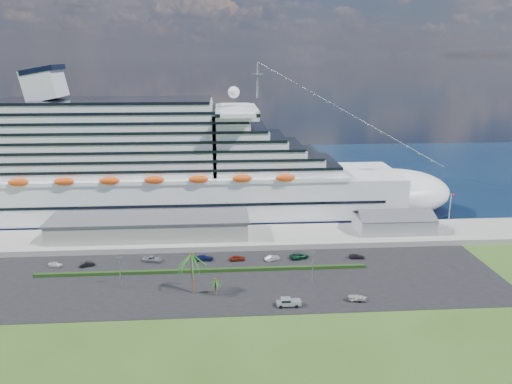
{
  "coord_description": "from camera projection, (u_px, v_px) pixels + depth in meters",
  "views": [
    {
      "loc": [
        -2.42,
        -107.34,
        55.95
      ],
      "look_at": [
        7.19,
        30.0,
        18.21
      ],
      "focal_mm": 35.0,
      "sensor_mm": 36.0,
      "label": 1
    }
  ],
  "objects": [
    {
      "name": "hedge",
      "position": [
        203.0,
        271.0,
        132.92
      ],
      "size": [
        88.0,
        1.1,
        0.9
      ],
      "primitive_type": "cube",
      "color": "black",
      "rests_on": "asphalt_lot"
    },
    {
      "name": "asphalt_lot",
      "position": [
        233.0,
        280.0,
        128.79
      ],
      "size": [
        140.0,
        38.0,
        0.12
      ],
      "primitive_type": "cube",
      "color": "black",
      "rests_on": "ground"
    },
    {
      "name": "lamp_post_right",
      "position": [
        313.0,
        263.0,
        125.85
      ],
      "size": [
        1.6,
        0.35,
        8.27
      ],
      "color": "gray",
      "rests_on": "asphalt_lot"
    },
    {
      "name": "parked_car_3",
      "position": [
        204.0,
        258.0,
        140.54
      ],
      "size": [
        5.35,
        2.22,
        1.55
      ],
      "primitive_type": "imported",
      "rotation": [
        0.0,
        0.0,
        1.56
      ],
      "color": "#151A49",
      "rests_on": "asphalt_lot"
    },
    {
      "name": "parked_car_2",
      "position": [
        152.0,
        259.0,
        139.74
      ],
      "size": [
        5.81,
        3.69,
        1.49
      ],
      "primitive_type": "imported",
      "rotation": [
        0.0,
        0.0,
        1.33
      ],
      "color": "gray",
      "rests_on": "asphalt_lot"
    },
    {
      "name": "wharf",
      "position": [
        231.0,
        237.0,
        156.47
      ],
      "size": [
        240.0,
        20.0,
        1.8
      ],
      "primitive_type": "cube",
      "color": "gray",
      "rests_on": "ground"
    },
    {
      "name": "ground",
      "position": [
        235.0,
        300.0,
        118.22
      ],
      "size": [
        420.0,
        420.0,
        0.0
      ],
      "primitive_type": "plane",
      "color": "#314E1A",
      "rests_on": "ground"
    },
    {
      "name": "parked_car_4",
      "position": [
        237.0,
        258.0,
        140.42
      ],
      "size": [
        4.57,
        2.25,
        1.5
      ],
      "primitive_type": "imported",
      "rotation": [
        0.0,
        0.0,
        1.68
      ],
      "color": "maroon",
      "rests_on": "asphalt_lot"
    },
    {
      "name": "palm_short",
      "position": [
        215.0,
        282.0,
        119.35
      ],
      "size": [
        3.53,
        3.53,
        4.56
      ],
      "color": "#47301E",
      "rests_on": "ground"
    },
    {
      "name": "parked_car_7",
      "position": [
        357.0,
        256.0,
        141.9
      ],
      "size": [
        4.61,
        2.26,
        1.29
      ],
      "primitive_type": "imported",
      "rotation": [
        0.0,
        0.0,
        1.47
      ],
      "color": "black",
      "rests_on": "asphalt_lot"
    },
    {
      "name": "lamp_post_left",
      "position": [
        120.0,
        269.0,
        122.62
      ],
      "size": [
        1.6,
        0.35,
        8.27
      ],
      "color": "gray",
      "rests_on": "asphalt_lot"
    },
    {
      "name": "flagpole",
      "position": [
        450.0,
        210.0,
        159.23
      ],
      "size": [
        1.08,
        0.16,
        12.0
      ],
      "color": "silver",
      "rests_on": "wharf"
    },
    {
      "name": "parked_car_5",
      "position": [
        272.0,
        258.0,
        140.53
      ],
      "size": [
        4.56,
        3.11,
        1.42
      ],
      "primitive_type": "imported",
      "rotation": [
        0.0,
        0.0,
        1.98
      ],
      "color": "#ABAFB2",
      "rests_on": "asphalt_lot"
    },
    {
      "name": "parked_car_1",
      "position": [
        87.0,
        264.0,
        136.49
      ],
      "size": [
        4.18,
        2.87,
        1.3
      ],
      "primitive_type": "imported",
      "rotation": [
        0.0,
        0.0,
        1.99
      ],
      "color": "black",
      "rests_on": "asphalt_lot"
    },
    {
      "name": "palm_tall",
      "position": [
        192.0,
        258.0,
        118.96
      ],
      "size": [
        8.82,
        8.82,
        11.13
      ],
      "color": "#47301E",
      "rests_on": "ground"
    },
    {
      "name": "cruise_ship",
      "position": [
        167.0,
        172.0,
        173.93
      ],
      "size": [
        191.0,
        38.0,
        54.0
      ],
      "color": "silver",
      "rests_on": "ground"
    },
    {
      "name": "terminal_building",
      "position": [
        150.0,
        227.0,
        153.7
      ],
      "size": [
        61.0,
        15.0,
        6.3
      ],
      "color": "gray",
      "rests_on": "wharf"
    },
    {
      "name": "parked_car_6",
      "position": [
        299.0,
        256.0,
        141.82
      ],
      "size": [
        5.93,
        4.03,
        1.51
      ],
      "primitive_type": "imported",
      "rotation": [
        0.0,
        0.0,
        1.88
      ],
      "color": "#0C321D",
      "rests_on": "asphalt_lot"
    },
    {
      "name": "port_shed",
      "position": [
        394.0,
        223.0,
        159.04
      ],
      "size": [
        24.0,
        12.31,
        7.37
      ],
      "color": "gray",
      "rests_on": "wharf"
    },
    {
      "name": "pickup_truck",
      "position": [
        288.0,
        302.0,
        114.66
      ],
      "size": [
        5.65,
        2.26,
        1.99
      ],
      "color": "black",
      "rests_on": "asphalt_lot"
    },
    {
      "name": "parked_car_0",
      "position": [
        55.0,
        264.0,
        136.37
      ],
      "size": [
        4.05,
        2.27,
        1.3
      ],
      "primitive_type": "imported",
      "rotation": [
        0.0,
        0.0,
        1.37
      ],
      "color": "silver",
      "rests_on": "asphalt_lot"
    },
    {
      "name": "water",
      "position": [
        227.0,
        174.0,
        243.29
      ],
      "size": [
        420.0,
        160.0,
        0.02
      ],
      "primitive_type": "cube",
      "color": "#0B1933",
      "rests_on": "ground"
    },
    {
      "name": "boat_trailer",
      "position": [
        358.0,
        297.0,
        117.02
      ],
      "size": [
        5.4,
        3.98,
        1.49
      ],
      "color": "gray",
      "rests_on": "asphalt_lot"
    }
  ]
}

